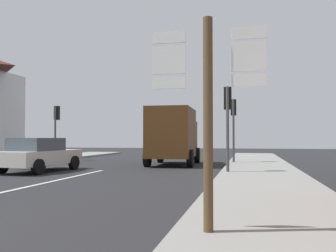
{
  "coord_description": "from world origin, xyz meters",
  "views": [
    {
      "loc": [
        6.47,
        -3.9,
        1.46
      ],
      "look_at": [
        3.31,
        10.8,
        1.95
      ],
      "focal_mm": 39.99,
      "sensor_mm": 36.0,
      "label": 1
    }
  ],
  "objects_px": {
    "route_sign_post": "(208,107)",
    "traffic_light_far_left": "(56,120)",
    "sedan_far": "(39,154)",
    "traffic_light_near_right": "(228,110)",
    "traffic_light_far_right": "(234,116)",
    "delivery_truck": "(173,135)"
  },
  "relations": [
    {
      "from": "route_sign_post",
      "to": "traffic_light_far_left",
      "type": "relative_size",
      "value": 0.9
    },
    {
      "from": "sedan_far",
      "to": "traffic_light_far_left",
      "type": "relative_size",
      "value": 1.22
    },
    {
      "from": "route_sign_post",
      "to": "traffic_light_near_right",
      "type": "height_order",
      "value": "traffic_light_near_right"
    },
    {
      "from": "sedan_far",
      "to": "traffic_light_near_right",
      "type": "height_order",
      "value": "traffic_light_near_right"
    },
    {
      "from": "traffic_light_near_right",
      "to": "sedan_far",
      "type": "bearing_deg",
      "value": -177.82
    },
    {
      "from": "route_sign_post",
      "to": "traffic_light_far_left",
      "type": "distance_m",
      "value": 20.37
    },
    {
      "from": "traffic_light_far_left",
      "to": "traffic_light_far_right",
      "type": "distance_m",
      "value": 11.38
    },
    {
      "from": "sedan_far",
      "to": "traffic_light_far_left",
      "type": "height_order",
      "value": "traffic_light_far_left"
    },
    {
      "from": "sedan_far",
      "to": "route_sign_post",
      "type": "relative_size",
      "value": 1.35
    },
    {
      "from": "traffic_light_far_left",
      "to": "delivery_truck",
      "type": "bearing_deg",
      "value": -14.63
    },
    {
      "from": "route_sign_post",
      "to": "traffic_light_far_left",
      "type": "bearing_deg",
      "value": 124.67
    },
    {
      "from": "sedan_far",
      "to": "traffic_light_far_right",
      "type": "bearing_deg",
      "value": 37.92
    },
    {
      "from": "sedan_far",
      "to": "traffic_light_near_right",
      "type": "bearing_deg",
      "value": 2.18
    },
    {
      "from": "traffic_light_far_left",
      "to": "traffic_light_far_right",
      "type": "relative_size",
      "value": 0.98
    },
    {
      "from": "sedan_far",
      "to": "delivery_truck",
      "type": "xyz_separation_m",
      "value": [
        4.94,
        5.16,
        0.89
      ]
    },
    {
      "from": "sedan_far",
      "to": "traffic_light_near_right",
      "type": "xyz_separation_m",
      "value": [
        8.14,
        0.31,
        1.84
      ]
    },
    {
      "from": "traffic_light_far_right",
      "to": "traffic_light_near_right",
      "type": "bearing_deg",
      "value": -90.0
    },
    {
      "from": "delivery_truck",
      "to": "traffic_light_far_right",
      "type": "distance_m",
      "value": 3.56
    },
    {
      "from": "sedan_far",
      "to": "traffic_light_far_left",
      "type": "distance_m",
      "value": 8.18
    },
    {
      "from": "route_sign_post",
      "to": "traffic_light_far_right",
      "type": "relative_size",
      "value": 0.88
    },
    {
      "from": "sedan_far",
      "to": "traffic_light_far_right",
      "type": "distance_m",
      "value": 10.5
    },
    {
      "from": "traffic_light_far_left",
      "to": "sedan_far",
      "type": "bearing_deg",
      "value": -66.28
    }
  ]
}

